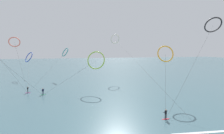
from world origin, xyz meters
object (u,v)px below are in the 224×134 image
object	(u,v)px
kite_teal	(65,52)
kite_coral	(14,42)
kite_ivory	(115,39)
surfer_emerald	(43,92)
surfer_magenta	(28,90)
kite_charcoal	(213,25)
kite_lime	(96,60)
kite_cobalt	(29,57)
surfer_crimson	(166,115)
kite_amber	(165,54)

from	to	relation	value
kite_teal	kite_coral	xyz separation A→B (m)	(-14.07, -12.02, 3.36)
kite_ivory	kite_coral	world-z (taller)	kite_ivory
surfer_emerald	surfer_magenta	bearing A→B (deg)	-28.68
surfer_emerald	kite_charcoal	xyz separation A→B (m)	(37.30, -12.80, 15.86)
kite_lime	kite_teal	bearing A→B (deg)	140.52
kite_coral	kite_charcoal	bearing A→B (deg)	-50.04
kite_ivory	kite_cobalt	size ratio (longest dim) A/B	1.55
surfer_crimson	kite_amber	size ratio (longest dim) A/B	0.14
surfer_crimson	kite_ivory	size ratio (longest dim) A/B	0.04
surfer_magenta	kite_amber	distance (m)	36.01
kite_charcoal	kite_cobalt	xyz separation A→B (m)	(-46.74, 40.06, -8.27)
surfer_emerald	kite_amber	size ratio (longest dim) A/B	0.14
kite_amber	kite_charcoal	distance (m)	11.52
kite_charcoal	surfer_emerald	bearing A→B (deg)	-3.40
surfer_emerald	kite_amber	distance (m)	31.36
kite_coral	kite_cobalt	size ratio (longest dim) A/B	0.57
surfer_emerald	kite_amber	xyz separation A→B (m)	(28.57, -8.67, 9.58)
surfer_crimson	kite_coral	size ratio (longest dim) A/B	0.11
kite_charcoal	kite_lime	distance (m)	29.32
kite_cobalt	surfer_emerald	bearing A→B (deg)	-17.16
kite_teal	kite_lime	bearing A→B (deg)	-2.88
kite_teal	surfer_emerald	bearing A→B (deg)	-36.66
kite_coral	kite_amber	world-z (taller)	kite_coral
kite_coral	kite_amber	xyz separation A→B (m)	(38.12, -20.93, -3.27)
surfer_magenta	kite_coral	distance (m)	16.82
kite_teal	surfer_crimson	bearing A→B (deg)	-4.54
surfer_emerald	surfer_crimson	bearing A→B (deg)	143.22
surfer_magenta	kite_ivory	distance (m)	35.63
surfer_emerald	kite_charcoal	size ratio (longest dim) A/B	0.09
kite_coral	kite_amber	size ratio (longest dim) A/B	1.24
kite_cobalt	kite_charcoal	bearing A→B (deg)	13.15
surfer_emerald	kite_charcoal	bearing A→B (deg)	166.50
kite_teal	kite_lime	size ratio (longest dim) A/B	1.44
surfer_magenta	kite_amber	world-z (taller)	kite_amber
surfer_emerald	kite_ivory	world-z (taller)	kite_ivory
surfer_magenta	kite_teal	world-z (taller)	kite_teal
kite_coral	surfer_magenta	bearing A→B (deg)	-82.27
surfer_crimson	surfer_magenta	distance (m)	34.72
kite_amber	kite_lime	xyz separation A→B (m)	(-14.77, 11.32, -2.01)
kite_ivory	kite_teal	size ratio (longest dim) A/B	1.76
surfer_magenta	kite_cobalt	xyz separation A→B (m)	(-5.26, 24.43, 7.59)
surfer_emerald	surfer_crimson	xyz separation A→B (m)	(22.01, -19.96, 0.00)
kite_coral	kite_cobalt	distance (m)	15.89
kite_teal	kite_charcoal	size ratio (longest dim) A/B	1.30
kite_charcoal	kite_teal	bearing A→B (deg)	-32.99
kite_amber	kite_coral	bearing A→B (deg)	159.30
surfer_emerald	kite_ivory	distance (m)	33.99
kite_lime	surfer_crimson	bearing A→B (deg)	-42.76
surfer_crimson	kite_charcoal	xyz separation A→B (m)	(15.30, 7.17, 15.86)
kite_amber	kite_charcoal	world-z (taller)	kite_charcoal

